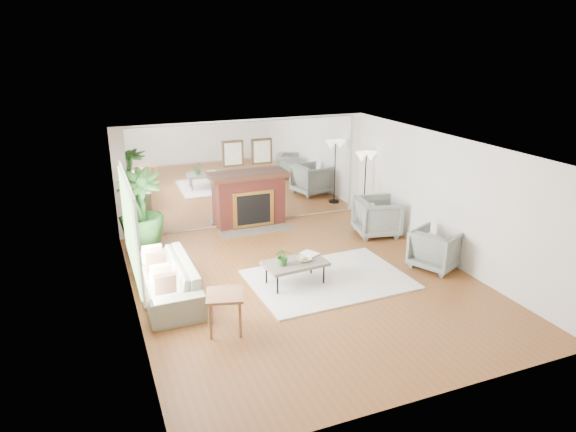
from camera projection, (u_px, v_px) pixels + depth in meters
name	position (u px, v px, depth m)	size (l,w,h in m)	color
ground	(306.00, 282.00, 9.40)	(7.00, 7.00, 0.00)	brown
wall_left	(131.00, 241.00, 7.94)	(0.02, 7.00, 2.50)	silver
wall_right	(447.00, 199.00, 10.05)	(0.02, 7.00, 2.50)	silver
wall_back	(247.00, 173.00, 12.06)	(6.00, 0.02, 2.50)	silver
mirror_panel	(247.00, 173.00, 12.04)	(5.40, 0.04, 2.40)	silver
window_panel	(130.00, 227.00, 8.27)	(0.04, 2.40, 1.50)	#B2E09E
fireplace	(251.00, 200.00, 12.05)	(1.85, 0.83, 2.05)	maroon
area_rug	(329.00, 279.00, 9.48)	(2.83, 2.02, 0.03)	white
coffee_table	(295.00, 264.00, 9.18)	(1.16, 0.74, 0.44)	#665C51
sofa	(166.00, 279.00, 8.78)	(2.23, 0.87, 0.65)	gray
armchair_back	(377.00, 217.00, 11.58)	(0.92, 0.95, 0.86)	gray
armchair_front	(436.00, 249.00, 9.91)	(0.83, 0.85, 0.77)	gray
side_table	(225.00, 300.00, 7.67)	(0.67, 0.67, 0.62)	brown
potted_ficus	(141.00, 212.00, 10.12)	(0.99, 0.99, 1.85)	black
floor_lamp	(366.00, 162.00, 12.20)	(0.56, 0.31, 1.71)	black
tabletop_plant	(283.00, 256.00, 9.00)	(0.30, 0.26, 0.33)	#356B27
fruit_bowl	(304.00, 259.00, 9.22)	(0.27, 0.27, 0.07)	brown
book	(306.00, 255.00, 9.42)	(0.23, 0.31, 0.02)	brown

